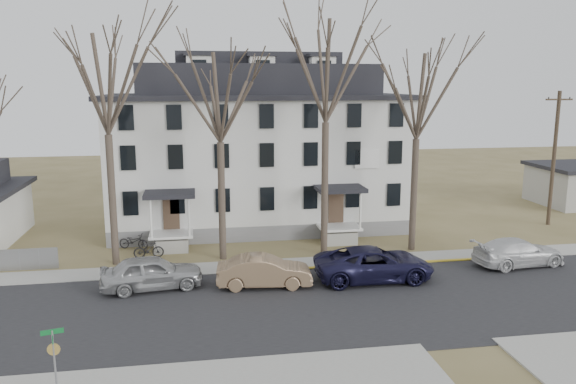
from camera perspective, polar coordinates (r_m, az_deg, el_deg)
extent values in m
plane|color=olive|center=(24.66, 6.58, -13.02)|extent=(120.00, 120.00, 0.00)
cube|color=#27272A|center=(26.44, 5.37, -11.30)|extent=(120.00, 10.00, 0.04)
cube|color=#A09F97|center=(31.91, 2.63, -7.29)|extent=(120.00, 2.00, 0.08)
cube|color=gold|center=(32.47, 11.70, -7.19)|extent=(14.00, 0.25, 0.06)
cube|color=slate|center=(40.98, -3.00, -2.43)|extent=(20.00, 10.00, 1.00)
cube|color=silver|center=(40.18, -3.07, 3.83)|extent=(20.00, 10.00, 8.00)
cube|color=black|center=(39.87, -3.13, 9.68)|extent=(20.80, 10.80, 0.30)
cube|color=black|center=(39.86, -3.15, 11.33)|extent=(16.00, 7.00, 2.00)
cube|color=black|center=(39.90, -3.17, 13.34)|extent=(11.00, 4.50, 0.80)
cube|color=white|center=(34.89, -11.77, -4.20)|extent=(2.60, 2.00, 0.16)
cube|color=white|center=(35.96, 5.22, -3.55)|extent=(2.60, 2.00, 0.16)
cube|color=white|center=(36.53, 8.03, 3.33)|extent=(1.60, 0.08, 1.20)
cylinder|color=#473B31|center=(32.40, -17.41, -0.85)|extent=(0.40, 0.40, 7.28)
cylinder|color=#473B31|center=(32.15, -6.74, -0.98)|extent=(0.40, 0.40, 6.76)
cylinder|color=#473B31|center=(32.85, 3.75, 0.26)|extent=(0.40, 0.40, 7.80)
cylinder|color=#473B31|center=(34.59, 12.65, -0.32)|extent=(0.40, 0.40, 6.76)
cylinder|color=#3D3023|center=(43.76, 25.39, 3.04)|extent=(0.28, 0.28, 9.50)
cube|color=#3D3023|center=(43.45, 25.84, 8.46)|extent=(2.00, 0.12, 0.12)
imported|color=#A8A9A9|center=(28.62, -13.67, -8.02)|extent=(5.14, 2.61, 1.68)
imported|color=#86694D|center=(28.19, -2.43, -8.13)|extent=(4.83, 2.05, 1.55)
imported|color=#181735|center=(29.40, 8.73, -7.29)|extent=(6.14, 2.89, 1.70)
imported|color=silver|center=(33.83, 22.36, -5.73)|extent=(5.39, 2.67, 1.50)
imported|color=black|center=(35.62, -15.42, -4.91)|extent=(1.97, 1.27, 0.98)
imported|color=black|center=(33.62, -13.97, -5.74)|extent=(1.75, 0.60, 1.03)
cylinder|color=gray|center=(20.09, -22.59, -15.95)|extent=(0.06, 0.06, 2.38)
cube|color=#0C5926|center=(19.61, -22.84, -12.95)|extent=(0.69, 0.03, 0.16)
cube|color=#0C5926|center=(19.69, -22.80, -13.46)|extent=(0.03, 0.69, 0.16)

